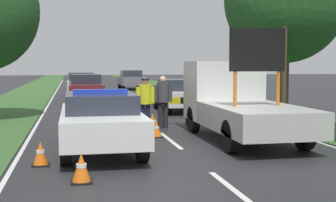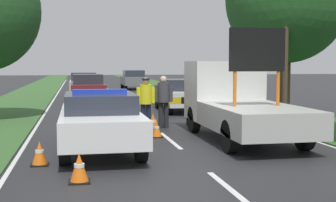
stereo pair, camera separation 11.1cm
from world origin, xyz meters
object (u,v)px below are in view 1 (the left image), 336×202
(work_truck, at_px, (237,102))
(traffic_cone_near_police, at_px, (156,129))
(traffic_cone_lane_edge, at_px, (81,168))
(traffic_cone_near_truck, at_px, (72,117))
(police_officer, at_px, (145,99))
(utility_pole, at_px, (285,24))
(road_barrier, at_px, (148,103))
(queued_car_sedan_silver, at_px, (81,84))
(queued_car_suv_grey, at_px, (131,79))
(queued_car_van_white, at_px, (178,95))
(queued_car_wagon_maroon, at_px, (86,88))
(police_car, at_px, (100,120))
(pedestrian_civilian, at_px, (163,98))
(traffic_cone_centre_front, at_px, (152,123))
(traffic_cone_behind_barrier, at_px, (41,154))

(work_truck, relative_size, traffic_cone_near_police, 10.81)
(traffic_cone_lane_edge, bearing_deg, traffic_cone_near_police, 65.30)
(traffic_cone_near_truck, bearing_deg, police_officer, -30.54)
(work_truck, bearing_deg, utility_pole, -131.38)
(traffic_cone_lane_edge, height_order, utility_pole, utility_pole)
(traffic_cone_near_truck, xyz_separation_m, traffic_cone_lane_edge, (0.16, -7.87, -0.05))
(traffic_cone_near_truck, bearing_deg, road_barrier, -10.23)
(queued_car_sedan_silver, xyz_separation_m, queued_car_suv_grey, (4.27, 7.08, 0.04))
(queued_car_van_white, xyz_separation_m, queued_car_wagon_maroon, (-3.97, 5.69, 0.05))
(police_car, xyz_separation_m, road_barrier, (1.88, 4.36, 0.04))
(road_barrier, relative_size, queued_car_van_white, 0.79)
(work_truck, distance_m, road_barrier, 3.70)
(queued_car_wagon_maroon, xyz_separation_m, queued_car_sedan_silver, (-0.15, 5.96, 0.00))
(police_car, distance_m, queued_car_suv_grey, 28.21)
(pedestrian_civilian, height_order, queued_car_wagon_maroon, pedestrian_civilian)
(police_officer, height_order, queued_car_sedan_silver, police_officer)
(queued_car_suv_grey, bearing_deg, police_car, 81.46)
(queued_car_wagon_maroon, relative_size, utility_pole, 0.65)
(queued_car_sedan_silver, bearing_deg, queued_car_suv_grey, -121.09)
(traffic_cone_centre_front, bearing_deg, road_barrier, 86.61)
(traffic_cone_near_truck, xyz_separation_m, queued_car_van_white, (4.72, 4.35, 0.44))
(traffic_cone_behind_barrier, relative_size, queued_car_suv_grey, 0.11)
(traffic_cone_lane_edge, bearing_deg, traffic_cone_near_truck, 91.13)
(queued_car_suv_grey, distance_m, utility_pole, 23.67)
(traffic_cone_behind_barrier, relative_size, utility_pole, 0.07)
(police_car, relative_size, police_officer, 2.90)
(road_barrier, height_order, queued_car_sedan_silver, queued_car_sedan_silver)
(work_truck, distance_m, traffic_cone_lane_edge, 6.38)
(traffic_cone_centre_front, bearing_deg, queued_car_van_white, 70.35)
(queued_car_wagon_maroon, bearing_deg, traffic_cone_behind_barrier, 85.05)
(traffic_cone_near_police, bearing_deg, road_barrier, 86.49)
(traffic_cone_behind_barrier, height_order, queued_car_van_white, queued_car_van_white)
(traffic_cone_near_police, xyz_separation_m, traffic_cone_centre_front, (0.07, 1.05, 0.05))
(traffic_cone_near_truck, distance_m, traffic_cone_behind_barrier, 6.29)
(traffic_cone_lane_edge, height_order, queued_car_sedan_silver, queued_car_sedan_silver)
(work_truck, height_order, queued_car_van_white, work_truck)
(traffic_cone_centre_front, height_order, queued_car_sedan_silver, queued_car_sedan_silver)
(pedestrian_civilian, xyz_separation_m, queued_car_van_white, (1.75, 5.46, -0.27))
(police_car, xyz_separation_m, queued_car_sedan_silver, (-0.08, 20.82, 0.03))
(queued_car_wagon_maroon, bearing_deg, work_truck, 106.32)
(pedestrian_civilian, bearing_deg, traffic_cone_behind_barrier, -115.63)
(police_car, distance_m, traffic_cone_near_police, 2.58)
(pedestrian_civilian, relative_size, queued_car_van_white, 0.40)
(road_barrier, distance_m, queued_car_wagon_maroon, 10.65)
(road_barrier, relative_size, queued_car_wagon_maroon, 0.75)
(queued_car_van_white, bearing_deg, traffic_cone_near_truck, 42.67)
(traffic_cone_near_police, relative_size, traffic_cone_behind_barrier, 0.98)
(road_barrier, relative_size, traffic_cone_near_police, 6.77)
(queued_car_sedan_silver, bearing_deg, traffic_cone_near_police, 95.43)
(queued_car_wagon_maroon, relative_size, queued_car_sedan_silver, 1.11)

